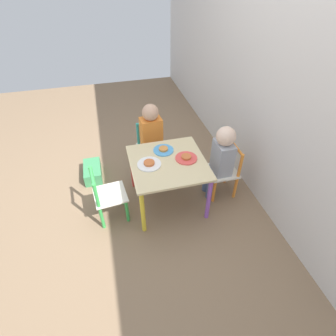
# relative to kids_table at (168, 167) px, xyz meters

# --- Properties ---
(ground_plane) EXTENTS (6.00, 6.00, 0.00)m
(ground_plane) POSITION_rel_kids_table_xyz_m (0.00, 0.00, -0.40)
(ground_plane) COLOR #7F664C
(house_wall) EXTENTS (6.00, 0.06, 2.60)m
(house_wall) POSITION_rel_kids_table_xyz_m (0.00, 0.85, 0.90)
(house_wall) COLOR silver
(house_wall) RESTS_ON ground_plane
(kids_table) EXTENTS (0.62, 0.62, 0.47)m
(kids_table) POSITION_rel_kids_table_xyz_m (0.00, 0.00, 0.00)
(kids_table) COLOR beige
(kids_table) RESTS_ON ground_plane
(chair_orange) EXTENTS (0.26, 0.26, 0.51)m
(chair_orange) POSITION_rel_kids_table_xyz_m (0.01, 0.54, -0.16)
(chair_orange) COLOR silver
(chair_orange) RESTS_ON ground_plane
(chair_teal) EXTENTS (0.28, 0.28, 0.51)m
(chair_teal) POSITION_rel_kids_table_xyz_m (-0.54, -0.04, -0.16)
(chair_teal) COLOR silver
(chair_teal) RESTS_ON ground_plane
(chair_green) EXTENTS (0.28, 0.28, 0.51)m
(chair_green) POSITION_rel_kids_table_xyz_m (0.05, -0.53, -0.16)
(chair_green) COLOR silver
(chair_green) RESTS_ON ground_plane
(child_back) EXTENTS (0.20, 0.22, 0.72)m
(child_back) POSITION_rel_kids_table_xyz_m (0.01, 0.48, 0.03)
(child_back) COLOR #4C608E
(child_back) RESTS_ON ground_plane
(child_left) EXTENTS (0.22, 0.21, 0.75)m
(child_left) POSITION_rel_kids_table_xyz_m (-0.48, -0.04, 0.04)
(child_left) COLOR #4C608E
(child_left) RESTS_ON ground_plane
(plate_back) EXTENTS (0.18, 0.18, 0.03)m
(plate_back) POSITION_rel_kids_table_xyz_m (0.00, 0.16, 0.07)
(plate_back) COLOR #E54C47
(plate_back) RESTS_ON kids_table
(plate_left) EXTENTS (0.18, 0.18, 0.03)m
(plate_left) POSITION_rel_kids_table_xyz_m (-0.16, 0.00, 0.07)
(plate_left) COLOR #4C9EE0
(plate_left) RESTS_ON kids_table
(plate_front) EXTENTS (0.20, 0.20, 0.03)m
(plate_front) POSITION_rel_kids_table_xyz_m (-0.00, -0.16, 0.07)
(plate_front) COLOR white
(plate_front) RESTS_ON kids_table
(storage_bin) EXTENTS (0.31, 0.17, 0.13)m
(storage_bin) POSITION_rel_kids_table_xyz_m (-0.52, -0.66, -0.34)
(storage_bin) COLOR #3D8E56
(storage_bin) RESTS_ON ground_plane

